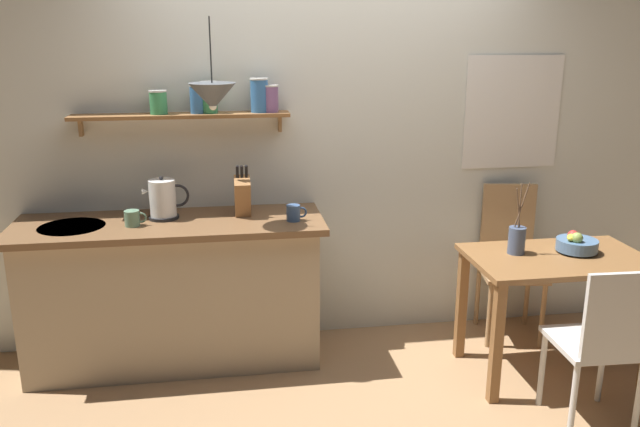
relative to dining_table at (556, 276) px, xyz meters
name	(u,v)px	position (x,y,z in m)	size (l,w,h in m)	color
ground_plane	(342,373)	(-1.25, 0.16, -0.62)	(14.00, 14.00, 0.00)	#A87F56
back_wall	(357,136)	(-1.04, 0.81, 0.73)	(6.80, 0.11, 2.70)	silver
kitchen_counter	(174,292)	(-2.25, 0.48, -0.15)	(1.83, 0.63, 0.93)	tan
wall_shelf	(207,105)	(-1.99, 0.65, 0.97)	(1.30, 0.20, 0.34)	brown
dining_table	(556,276)	(0.00, 0.00, 0.00)	(1.03, 0.64, 0.75)	brown
dining_chair_near	(603,340)	(-0.06, -0.60, -0.11)	(0.42, 0.42, 0.92)	silver
dining_chair_far	(509,254)	(-0.02, 0.59, -0.07)	(0.47, 0.47, 1.02)	tan
fruit_bowl	(576,244)	(0.13, 0.04, 0.18)	(0.24, 0.24, 0.14)	#51759E
twig_vase	(517,239)	(-0.23, 0.08, 0.21)	(0.10, 0.10, 0.43)	#475675
electric_kettle	(163,199)	(-2.28, 0.53, 0.42)	(0.27, 0.18, 0.26)	black
knife_block	(242,195)	(-1.81, 0.52, 0.43)	(0.10, 0.20, 0.32)	#9E6B3D
coffee_mug_by_sink	(133,218)	(-2.44, 0.40, 0.35)	(0.13, 0.09, 0.09)	slate
coffee_mug_spare	(294,213)	(-1.51, 0.36, 0.35)	(0.12, 0.08, 0.10)	#3D5B89
pendant_lamp	(213,97)	(-1.96, 0.35, 1.05)	(0.26, 0.26, 0.50)	black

